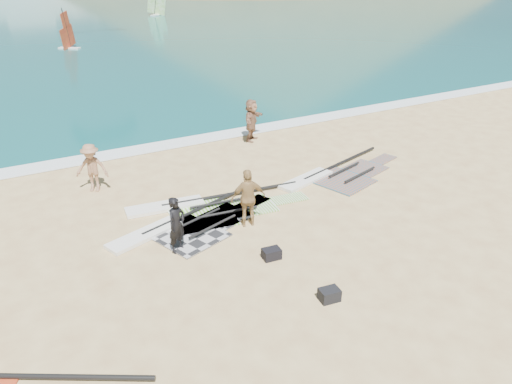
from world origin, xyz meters
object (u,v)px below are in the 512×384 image
rig_green (205,207)px  beachgoer_mid (92,168)px  gear_bag_far (271,254)px  beachgoer_right (251,120)px  beachgoer_back (248,198)px  person_wetsuit (177,225)px  rig_grey (185,226)px  gear_bag_near (329,295)px  rig_orange (335,175)px

rig_green → beachgoer_mid: 4.61m
gear_bag_far → beachgoer_right: (4.51, 9.36, 0.85)m
rig_green → beachgoer_back: (0.74, -1.79, 0.92)m
person_wetsuit → beachgoer_right: size_ratio=0.87×
beachgoer_back → beachgoer_mid: bearing=-41.3°
beachgoer_right → rig_grey: bearing=-175.6°
rig_green → gear_bag_near: 6.33m
rig_green → gear_bag_far: 3.91m
rig_green → beachgoer_back: beachgoer_back is taller
rig_grey → gear_bag_far: gear_bag_far is taller
rig_orange → gear_bag_far: bearing=-160.2°
rig_orange → gear_bag_far: 6.65m
rig_green → beachgoer_right: beachgoer_right is taller
rig_grey → rig_orange: 6.94m
rig_grey → gear_bag_near: 5.63m
rig_grey → beachgoer_back: beachgoer_back is taller
gear_bag_far → beachgoer_right: size_ratio=0.26×
rig_grey → beachgoer_right: (6.03, 6.42, 0.95)m
rig_grey → beachgoer_back: bearing=-42.4°
gear_bag_far → beachgoer_mid: 8.06m
gear_bag_near → person_wetsuit: 4.87m
person_wetsuit → gear_bag_far: bearing=-66.4°
gear_bag_far → beachgoer_mid: beachgoer_mid is taller
rig_grey → person_wetsuit: 1.60m
beachgoer_back → beachgoer_right: 8.35m
rig_grey → person_wetsuit: size_ratio=3.51×
beachgoer_mid → beachgoer_right: (7.89, 2.08, 0.08)m
rig_grey → beachgoer_back: 2.27m
gear_bag_near → beachgoer_back: 4.57m
rig_green → gear_bag_near: gear_bag_near is taller
rig_grey → rig_green: bearing=20.8°
rig_grey → person_wetsuit: person_wetsuit is taller
rig_grey → beachgoer_right: bearing=28.1°
beachgoer_mid → rig_grey: bearing=-35.4°
rig_green → beachgoer_mid: size_ratio=3.50×
beachgoer_mid → beachgoer_back: (3.76, -5.17, 0.05)m
rig_orange → person_wetsuit: (-7.55, -2.20, 0.82)m
gear_bag_near → gear_bag_far: gear_bag_near is taller
rig_grey → rig_orange: (6.87, 1.00, 0.00)m
gear_bag_near → person_wetsuit: bearing=120.9°
rig_orange → beachgoer_right: size_ratio=3.12×
beachgoer_back → gear_bag_near: bearing=101.3°
gear_bag_near → gear_bag_far: 2.41m
person_wetsuit → beachgoer_mid: (-1.18, 5.53, 0.05)m
rig_grey → rig_green: rig_green is taller
beachgoer_back → rig_orange: bearing=-147.1°
rig_orange → beachgoer_mid: bearing=142.5°
beachgoer_mid → beachgoer_right: 8.16m
person_wetsuit → gear_bag_near: bearing=-87.1°
rig_grey → person_wetsuit: bearing=-138.2°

